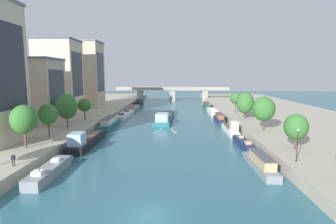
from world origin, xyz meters
name	(u,v)px	position (x,y,z in m)	size (l,w,h in m)	color
ground_plane	(150,217)	(0.00, 0.00, 0.00)	(400.00, 400.00, 0.00)	#2D6070
quay_left	(54,116)	(-34.53, 55.00, 0.85)	(36.00, 170.00, 1.70)	#A89E89
quay_right	(287,117)	(34.53, 55.00, 0.85)	(36.00, 170.00, 1.70)	#A89E89
barge_midriver	(165,117)	(-1.17, 53.39, 0.88)	(5.38, 24.82, 3.04)	#23666B
wake_behind_barge	(166,131)	(-0.14, 38.50, 0.01)	(5.59, 6.02, 0.03)	#A0CCD6
moored_boat_left_downstream	(50,171)	(-13.95, 9.65, 0.71)	(2.37, 10.98, 2.46)	gray
moored_boat_left_near	(86,140)	(-14.28, 24.59, 1.03)	(3.14, 15.64, 3.39)	black
moored_boat_left_end	(110,123)	(-14.43, 42.40, 1.11)	(2.58, 13.55, 2.66)	#23666B
moored_boat_left_gap_after	(125,115)	(-14.10, 59.82, 0.62)	(3.81, 16.39, 2.29)	silver
moored_boat_left_second	(134,108)	(-14.14, 77.50, 0.63)	(3.55, 15.61, 2.32)	gray
moored_boat_left_far	(139,102)	(-14.13, 93.26, 1.17)	(2.34, 11.36, 2.81)	black
moored_boat_right_midway	(260,163)	(14.05, 13.08, 0.95)	(2.20, 11.50, 2.28)	gray
moored_boat_right_end	(243,143)	(14.57, 24.87, 0.68)	(1.95, 10.21, 2.39)	#1E284C
moored_boat_right_second	(231,129)	(14.62, 36.77, 0.94)	(2.07, 12.06, 3.25)	silver
moored_boat_right_upstream	(219,118)	(14.38, 52.09, 0.99)	(1.90, 11.13, 2.37)	#1E284C
moored_boat_right_lone	(213,112)	(14.80, 67.81, 0.66)	(3.10, 14.70, 2.38)	silver
moored_boat_right_gap_after	(206,106)	(13.99, 82.69, 1.05)	(2.07, 10.07, 2.52)	#235633
tree_left_distant	(24,119)	(-21.14, 16.85, 6.22)	(4.00, 4.00, 6.78)	brown
tree_left_far	(48,114)	(-20.99, 24.27, 5.92)	(3.35, 3.35, 6.11)	brown
tree_left_end_of_row	(67,106)	(-21.24, 33.13, 6.35)	(4.52, 4.52, 7.40)	brown
tree_left_second	(84,105)	(-21.13, 43.80, 5.44)	(3.36, 3.36, 5.45)	brown
tree_right_past_mid	(296,127)	(20.58, 17.57, 5.19)	(3.57, 3.57, 5.48)	brown
tree_right_midway	(264,109)	(20.13, 31.66, 6.16)	(4.55, 4.55, 6.96)	brown
tree_right_nearest	(245,103)	(20.17, 46.84, 5.83)	(4.53, 4.53, 6.94)	brown
tree_right_far	(236,98)	(20.20, 58.45, 6.03)	(3.29, 3.29, 6.02)	brown
lamppost_right_bank	(297,144)	(18.21, 11.58, 4.10)	(0.28, 0.28, 4.36)	black
building_left_middle	(30,91)	(-31.83, 38.12, 9.33)	(13.45, 10.07, 15.23)	#B2A38E
building_left_corner	(59,77)	(-31.83, 53.98, 12.45)	(11.30, 10.34, 21.48)	beige
building_left_tall	(80,75)	(-31.83, 70.95, 13.22)	(15.18, 10.54, 23.01)	#B2A38E
bridge_far	(172,92)	(0.00, 113.72, 4.40)	(57.05, 4.40, 6.98)	gray
person_on_quay	(13,159)	(-17.87, 8.40, 2.62)	(0.51, 0.29, 1.62)	#2D2D38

